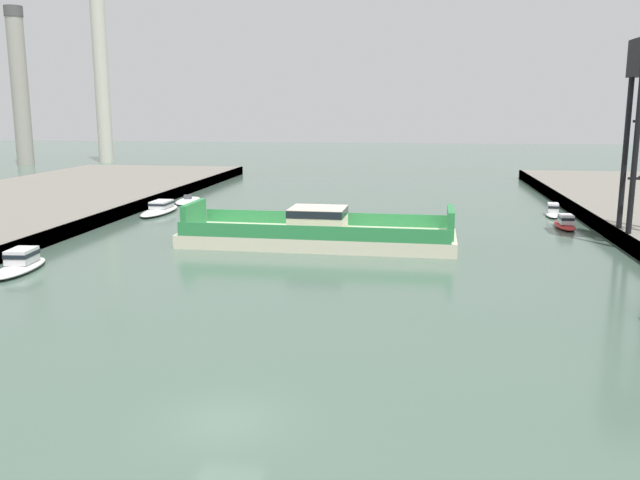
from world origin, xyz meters
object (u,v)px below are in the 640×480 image
moored_boat_upstream_b (565,223)px  smokestack_distant_b (19,82)px  chain_ferry (318,233)px  smokestack_distant_a (101,68)px  moored_boat_mid_right (188,201)px  moored_boat_far_right (553,211)px  moored_boat_far_left (160,209)px  moored_boat_upstream_a (20,263)px

moored_boat_upstream_b → smokestack_distant_b: size_ratio=0.17×
chain_ferry → smokestack_distant_a: bearing=125.6°
moored_boat_mid_right → smokestack_distant_b: 71.20m
moored_boat_far_right → smokestack_distant_b: (-91.72, 52.14, 15.72)m
chain_ferry → moored_boat_far_left: chain_ferry is taller
moored_boat_mid_right → smokestack_distant_b: size_ratio=0.24×
moored_boat_upstream_b → moored_boat_far_right: bearing=87.4°
chain_ferry → smokestack_distant_a: size_ratio=0.62×
moored_boat_far_left → smokestack_distant_a: size_ratio=0.23×
chain_ferry → moored_boat_far_left: bearing=143.2°
moored_boat_upstream_a → moored_boat_upstream_b: 46.85m
moored_boat_far_right → moored_boat_upstream_a: size_ratio=0.77×
moored_boat_upstream_a → smokestack_distant_a: size_ratio=0.18×
moored_boat_far_right → smokestack_distant_a: bearing=142.5°
moored_boat_far_left → moored_boat_mid_right: bearing=89.3°
moored_boat_far_right → smokestack_distant_a: 100.83m
moored_boat_far_left → smokestack_distant_b: size_ratio=0.28×
moored_boat_upstream_a → smokestack_distant_b: bearing=121.4°
moored_boat_mid_right → moored_boat_far_right: (41.37, -4.41, 0.28)m
moored_boat_far_left → smokestack_distant_b: 77.10m
chain_ferry → moored_boat_upstream_a: size_ratio=3.41×
moored_boat_far_right → moored_boat_mid_right: bearing=173.9°
chain_ferry → moored_boat_mid_right: bearing=129.8°
chain_ferry → smokestack_distant_b: bearing=134.5°
smokestack_distant_a → moored_boat_far_right: bearing=-37.5°
moored_boat_far_left → smokestack_distant_a: smokestack_distant_a is taller
chain_ferry → moored_boat_far_right: bearing=40.0°
moored_boat_far_right → smokestack_distant_b: size_ratio=0.17×
smokestack_distant_a → smokestack_distant_b: smokestack_distant_a is taller
smokestack_distant_b → moored_boat_upstream_b: bearing=-33.2°
moored_boat_far_right → moored_boat_upstream_a: (-41.22, -30.51, 0.07)m
moored_boat_far_left → moored_boat_upstream_a: bearing=-89.4°
smokestack_distant_a → moored_boat_mid_right: bearing=-56.3°
moored_boat_mid_right → smokestack_distant_b: (-50.35, 47.73, 15.99)m
moored_boat_upstream_b → smokestack_distant_a: 105.30m
moored_boat_upstream_a → moored_boat_upstream_b: size_ratio=1.27×
moored_boat_far_left → moored_boat_upstream_a: size_ratio=1.27×
moored_boat_mid_right → moored_boat_upstream_b: (41.02, -12.02, 0.29)m
chain_ferry → moored_boat_upstream_b: size_ratio=4.32×
chain_ferry → moored_boat_upstream_a: bearing=-148.0°
moored_boat_mid_right → moored_boat_upstream_a: 34.93m
chain_ferry → moored_boat_upstream_b: chain_ferry is taller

